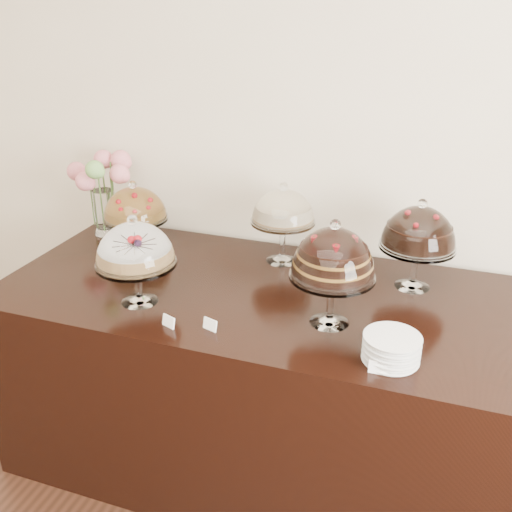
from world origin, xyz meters
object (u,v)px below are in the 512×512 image
(cake_stand_cheesecake, at_px, (283,210))
(flower_vase, at_px, (103,184))
(cake_stand_choco_layer, at_px, (333,257))
(plate_stack, at_px, (391,349))
(display_counter, at_px, (260,378))
(cake_stand_dark_choco, at_px, (419,231))
(cake_stand_fruit_tart, at_px, (135,207))
(cake_stand_sugar_sponge, at_px, (135,248))

(cake_stand_cheesecake, bearing_deg, flower_vase, 178.42)
(cake_stand_choco_layer, distance_m, plate_stack, 0.38)
(display_counter, height_order, cake_stand_dark_choco, cake_stand_dark_choco)
(display_counter, xyz_separation_m, cake_stand_fruit_tart, (-0.72, 0.25, 0.65))
(cake_stand_sugar_sponge, relative_size, cake_stand_fruit_tart, 1.11)
(flower_vase, bearing_deg, cake_stand_dark_choco, -3.35)
(plate_stack, bearing_deg, flower_vase, 156.29)
(display_counter, xyz_separation_m, cake_stand_dark_choco, (0.60, 0.25, 0.70))
(display_counter, bearing_deg, cake_stand_dark_choco, 22.62)
(cake_stand_dark_choco, height_order, plate_stack, cake_stand_dark_choco)
(cake_stand_choco_layer, distance_m, cake_stand_cheesecake, 0.57)
(cake_stand_sugar_sponge, xyz_separation_m, cake_stand_cheesecake, (0.43, 0.56, 0.02))
(display_counter, distance_m, flower_vase, 1.24)
(cake_stand_choco_layer, bearing_deg, display_counter, 154.79)
(plate_stack, bearing_deg, cake_stand_fruit_tart, 155.97)
(cake_stand_fruit_tart, distance_m, flower_vase, 0.26)
(cake_stand_dark_choco, relative_size, flower_vase, 0.93)
(cake_stand_fruit_tart, distance_m, plate_stack, 1.43)
(cake_stand_dark_choco, xyz_separation_m, plate_stack, (-0.02, -0.58, -0.20))
(flower_vase, distance_m, plate_stack, 1.69)
(cake_stand_choco_layer, height_order, flower_vase, flower_vase)
(cake_stand_sugar_sponge, height_order, flower_vase, flower_vase)
(cake_stand_dark_choco, bearing_deg, display_counter, -157.38)
(cake_stand_choco_layer, relative_size, cake_stand_dark_choco, 1.06)
(cake_stand_dark_choco, bearing_deg, cake_stand_fruit_tart, -179.88)
(plate_stack, bearing_deg, cake_stand_cheesecake, 131.80)
(flower_vase, bearing_deg, cake_stand_choco_layer, -21.12)
(display_counter, xyz_separation_m, cake_stand_cheesecake, (0.00, 0.31, 0.70))
(display_counter, bearing_deg, cake_stand_sugar_sponge, -149.94)
(cake_stand_sugar_sponge, distance_m, cake_stand_cheesecake, 0.71)
(cake_stand_fruit_tart, bearing_deg, cake_stand_cheesecake, 5.31)
(cake_stand_sugar_sponge, distance_m, plate_stack, 1.03)
(cake_stand_fruit_tart, bearing_deg, plate_stack, -24.03)
(cake_stand_cheesecake, xyz_separation_m, cake_stand_fruit_tart, (-0.72, -0.07, -0.05))
(display_counter, distance_m, cake_stand_fruit_tart, 1.00)
(cake_stand_sugar_sponge, xyz_separation_m, plate_stack, (1.01, -0.09, -0.19))
(cake_stand_cheesecake, xyz_separation_m, cake_stand_dark_choco, (0.60, -0.06, 0.00))
(cake_stand_sugar_sponge, bearing_deg, cake_stand_fruit_tart, 120.56)
(display_counter, relative_size, plate_stack, 11.66)
(cake_stand_sugar_sponge, xyz_separation_m, cake_stand_dark_choco, (1.03, 0.50, 0.02))
(display_counter, bearing_deg, cake_stand_choco_layer, -25.21)
(cake_stand_choco_layer, height_order, cake_stand_fruit_tart, cake_stand_choco_layer)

